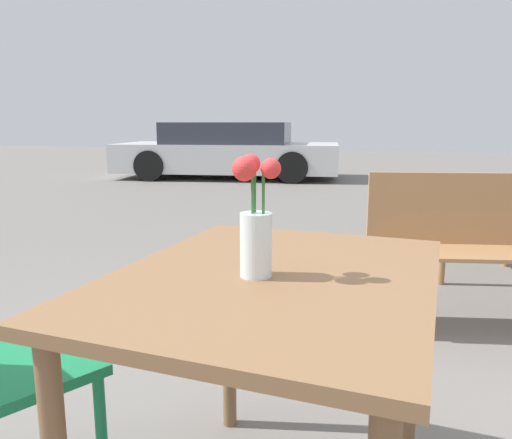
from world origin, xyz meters
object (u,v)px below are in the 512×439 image
Objects in this scene: table_front at (275,313)px; table_back at (481,199)px; parked_car at (228,151)px; flower_vase at (255,230)px.

table_front is 2.89m from table_back.
parked_car is (-3.08, 8.75, -0.10)m from table_front.
flower_vase is at bearing -129.81° from table_front.
table_front is 9.28m from parked_car.
table_front is at bearing -70.59° from parked_car.
parked_car is at bearing 109.10° from flower_vase.
parked_car reaches higher than table_front.
parked_car reaches higher than flower_vase.
flower_vase is at bearing -108.37° from table_back.
parked_car is at bearing 123.52° from table_back.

